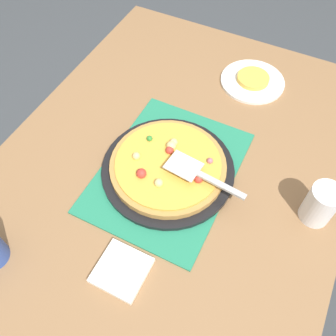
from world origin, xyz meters
The scene contains 10 objects.
ground_plane centered at (0.00, 0.00, 0.00)m, with size 8.00×8.00×0.00m, color #3D4247.
dining_table centered at (0.00, 0.00, 0.64)m, with size 1.40×1.00×0.75m.
placemat centered at (0.00, 0.00, 0.75)m, with size 0.48×0.36×0.01m, color #237F5B.
pizza_pan centered at (0.00, 0.00, 0.76)m, with size 0.38×0.38×0.01m, color black.
pizza centered at (0.00, 0.00, 0.78)m, with size 0.33×0.33×0.05m.
plate_near_left centered at (0.47, -0.09, 0.76)m, with size 0.22×0.22×0.01m, color white.
served_slice_left centered at (0.47, -0.09, 0.77)m, with size 0.11×0.11×0.02m, color #EAB747.
cup_near centered at (0.05, -0.41, 0.81)m, with size 0.08×0.08×0.12m, color white.
pizza_server centered at (-0.01, -0.10, 0.82)m, with size 0.08×0.23×0.01m.
napkin_stack centered at (-0.31, -0.03, 0.76)m, with size 0.12×0.12×0.02m, color white.
Camera 1 is at (-0.54, -0.27, 1.63)m, focal length 39.29 mm.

